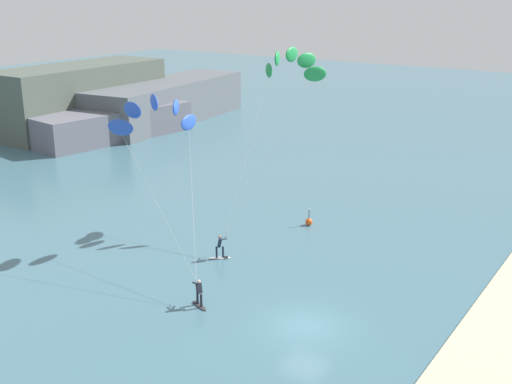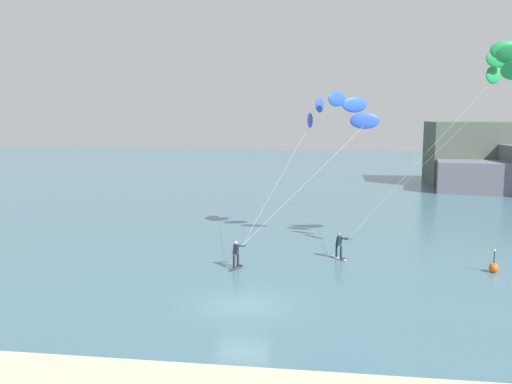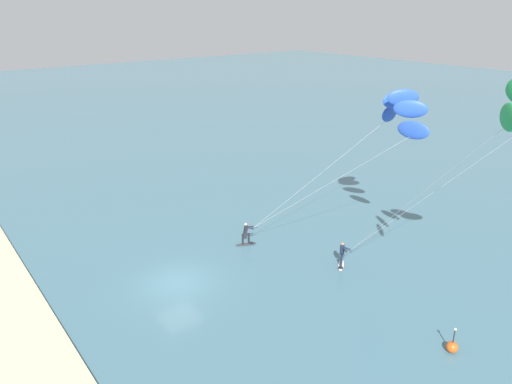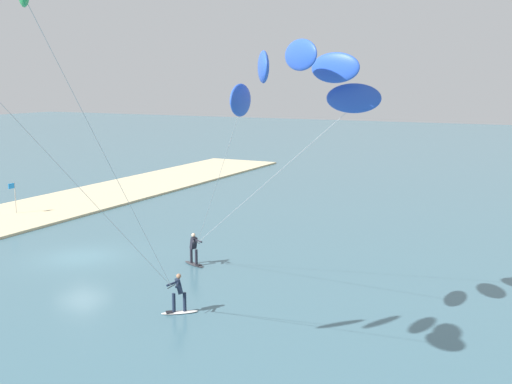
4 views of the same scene
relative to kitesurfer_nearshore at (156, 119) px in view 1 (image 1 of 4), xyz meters
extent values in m
plane|color=#426B7A|center=(-4.13, -14.20, -9.16)|extent=(240.00, 240.00, 0.00)
ellipsoid|color=#333338|center=(-5.60, -7.95, -9.12)|extent=(0.90, 1.52, 0.08)
cube|color=black|center=(-5.44, -7.57, -9.07)|extent=(0.37, 0.37, 0.02)
cylinder|color=black|center=(-5.68, -8.15, -8.69)|extent=(0.14, 0.14, 0.78)
cylinder|color=black|center=(-5.52, -7.74, -8.69)|extent=(0.14, 0.14, 0.78)
cube|color=black|center=(-5.60, -7.95, -8.00)|extent=(0.40, 0.41, 0.63)
sphere|color=beige|center=(-5.60, -7.95, -7.58)|extent=(0.20, 0.20, 0.20)
cylinder|color=black|center=(-5.28, -7.50, -7.85)|extent=(0.34, 0.47, 0.03)
cylinder|color=black|center=(-5.53, -7.66, -7.82)|extent=(0.23, 0.61, 0.15)
cylinder|color=black|center=(-5.35, -7.79, -7.82)|extent=(0.55, 0.40, 0.15)
ellipsoid|color=blue|center=(2.13, -1.06, -0.43)|extent=(2.07, 0.66, 1.10)
ellipsoid|color=blue|center=(1.42, -0.56, 0.67)|extent=(1.90, 1.36, 1.10)
ellipsoid|color=blue|center=(0.21, 0.29, 1.10)|extent=(1.44, 1.86, 1.10)
ellipsoid|color=blue|center=(-1.01, 1.14, 0.67)|extent=(0.76, 2.06, 1.10)
ellipsoid|color=blue|center=(-1.72, 1.65, -0.43)|extent=(0.66, 2.07, 1.10)
cylinder|color=#B2B2B7|center=(-1.58, -4.28, -4.29)|extent=(7.43, 6.45, 7.13)
cylinder|color=#B2B2B7|center=(-3.50, -2.93, -4.29)|extent=(3.59, 9.16, 7.13)
ellipsoid|color=white|center=(0.51, -4.80, -9.12)|extent=(1.22, 1.39, 0.08)
cube|color=black|center=(0.77, -5.12, -9.07)|extent=(0.40, 0.40, 0.02)
cylinder|color=#192338|center=(0.37, -4.62, -8.69)|extent=(0.14, 0.14, 0.78)
cylinder|color=#192338|center=(0.65, -4.97, -8.69)|extent=(0.14, 0.14, 0.78)
cube|color=#192338|center=(0.51, -4.80, -8.00)|extent=(0.43, 0.44, 0.63)
sphere|color=#9E7051|center=(0.51, -4.80, -7.58)|extent=(0.20, 0.20, 0.20)
cylinder|color=black|center=(1.06, -4.78, -7.85)|extent=(0.55, 0.04, 0.03)
cylinder|color=#192338|center=(0.79, -4.68, -7.82)|extent=(0.59, 0.32, 0.15)
cylinder|color=#192338|center=(0.79, -4.90, -7.82)|extent=(0.59, 0.30, 0.15)
ellipsoid|color=#1E9347|center=(9.99, -6.57, 2.44)|extent=(1.47, 1.42, 1.10)
ellipsoid|color=#1E9347|center=(9.98, -5.83, 3.38)|extent=(1.72, 0.92, 1.10)
ellipsoid|color=#1E9347|center=(9.95, -4.58, 3.74)|extent=(1.73, 0.36, 1.10)
ellipsoid|color=#1E9347|center=(9.92, -3.33, 3.38)|extent=(1.71, 0.99, 1.10)
ellipsoid|color=#1E9347|center=(9.90, -2.60, 2.44)|extent=(1.42, 1.47, 1.10)
cylinder|color=#B2B2B7|center=(5.53, -5.67, -2.85)|extent=(8.94, 1.80, 10.01)
cylinder|color=#B2B2B7|center=(5.48, -3.69, -2.85)|extent=(8.86, 2.20, 10.01)
sphere|color=#EA5119|center=(9.47, -6.66, -8.88)|extent=(0.56, 0.56, 0.56)
cylinder|color=#262628|center=(9.47, -6.66, -8.25)|extent=(0.06, 0.06, 0.70)
sphere|color=#F2F2CC|center=(9.47, -6.66, -7.84)|extent=(0.12, 0.12, 0.12)
cube|color=slate|center=(22.77, 31.26, -7.34)|extent=(21.55, 15.67, 3.65)
cube|color=#4C564C|center=(24.38, 36.04, -5.06)|extent=(24.18, 9.00, 8.20)
cube|color=#565B60|center=(34.05, 29.53, -6.40)|extent=(28.21, 11.29, 5.52)
camera|label=1|loc=(-31.09, -29.12, 8.39)|focal=44.57mm
camera|label=2|loc=(0.13, -39.80, 0.01)|focal=38.97mm
camera|label=3|loc=(18.49, -25.56, 6.44)|focal=33.33mm
camera|label=4|loc=(21.06, 9.02, 0.22)|focal=44.36mm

